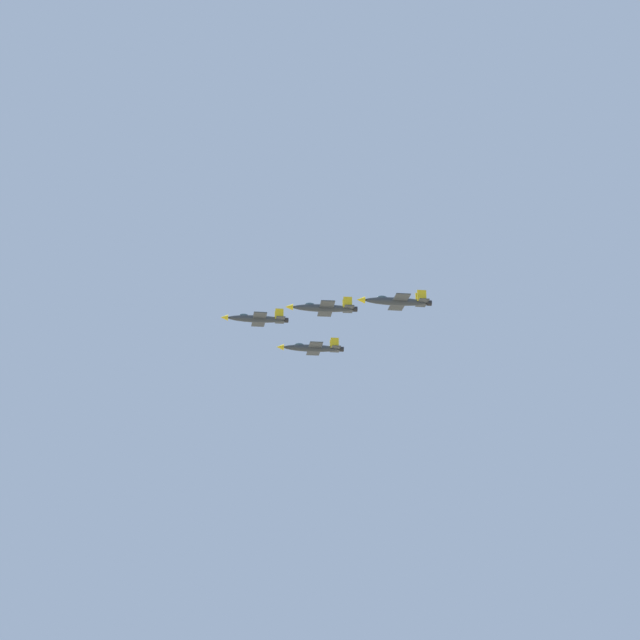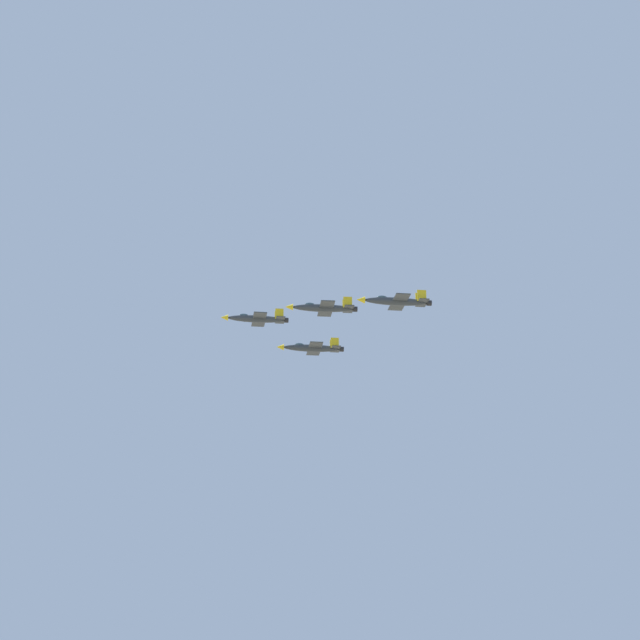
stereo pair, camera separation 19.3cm
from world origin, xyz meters
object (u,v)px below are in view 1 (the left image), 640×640
object	(u,v)px
jet_lead	(256,319)
jet_left_outer	(396,301)
jet_left_wingman	(323,308)
jet_right_wingman	(312,348)

from	to	relation	value
jet_lead	jet_left_outer	bearing A→B (deg)	138.82
jet_left_wingman	jet_right_wingman	xyz separation A→B (m)	(14.31, 21.78, -1.26)
jet_lead	jet_left_wingman	bearing A→B (deg)	138.82
jet_right_wingman	jet_left_outer	world-z (taller)	jet_right_wingman
jet_left_wingman	jet_right_wingman	world-z (taller)	jet_left_wingman
jet_right_wingman	jet_left_outer	bearing A→B (deg)	111.64
jet_lead	jet_right_wingman	distance (m)	20.30
jet_lead	jet_right_wingman	xyz separation A→B (m)	(19.97, 2.48, -2.70)
jet_lead	jet_left_outer	distance (m)	40.45
jet_lead	jet_right_wingman	bearing A→B (deg)	-140.45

